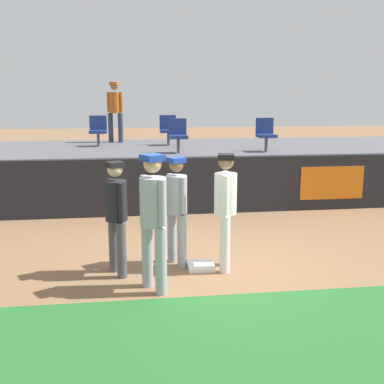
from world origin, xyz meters
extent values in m
plane|color=#846042|center=(0.00, 0.00, 0.00)|extent=(60.00, 60.00, 0.00)
cube|color=#26662B|center=(0.00, -2.36, 0.00)|extent=(18.00, 2.80, 0.01)
cube|color=white|center=(-0.20, 0.05, 0.04)|extent=(0.40, 0.40, 0.08)
cylinder|color=white|center=(0.19, 0.16, 0.44)|extent=(0.15, 0.15, 0.87)
cylinder|color=white|center=(0.13, -0.15, 0.44)|extent=(0.15, 0.15, 0.87)
cylinder|color=white|center=(0.16, 0.01, 1.18)|extent=(0.39, 0.39, 0.62)
sphere|color=#8C6647|center=(0.16, 0.01, 1.66)|extent=(0.23, 0.23, 0.23)
cube|color=black|center=(0.16, 0.01, 1.74)|extent=(0.28, 0.28, 0.08)
cylinder|color=white|center=(0.20, 0.21, 1.20)|extent=(0.09, 0.09, 0.58)
cylinder|color=white|center=(0.12, -0.19, 1.20)|extent=(0.09, 0.09, 0.58)
ellipsoid|color=brown|center=(0.30, 0.19, 0.95)|extent=(0.16, 0.22, 0.28)
cylinder|color=#9EA3AD|center=(-0.61, 0.42, 0.42)|extent=(0.14, 0.14, 0.84)
cylinder|color=#9EA3AD|center=(-0.48, 0.15, 0.42)|extent=(0.14, 0.14, 0.84)
cylinder|color=#9EA3AD|center=(-0.55, 0.29, 1.13)|extent=(0.43, 0.43, 0.59)
sphere|color=#8C6647|center=(-0.55, 0.29, 1.59)|extent=(0.22, 0.22, 0.22)
cube|color=#193899|center=(-0.55, 0.29, 1.66)|extent=(0.30, 0.30, 0.08)
cylinder|color=#9EA3AD|center=(-0.63, 0.46, 1.15)|extent=(0.09, 0.09, 0.55)
cylinder|color=#9EA3AD|center=(-0.46, 0.11, 1.15)|extent=(0.09, 0.09, 0.55)
cylinder|color=#9EA3AD|center=(-1.04, -0.52, 0.46)|extent=(0.16, 0.16, 0.92)
cylinder|color=#9EA3AD|center=(-0.87, -0.81, 0.46)|extent=(0.16, 0.16, 0.92)
cylinder|color=#9EA3AD|center=(-0.95, -0.66, 1.25)|extent=(0.49, 0.49, 0.65)
sphere|color=tan|center=(-0.95, -0.66, 1.75)|extent=(0.24, 0.24, 0.24)
cube|color=#193899|center=(-0.95, -0.66, 1.83)|extent=(0.35, 0.35, 0.08)
cylinder|color=#9EA3AD|center=(-1.06, -0.48, 1.27)|extent=(0.09, 0.09, 0.61)
cylinder|color=#9EA3AD|center=(-0.85, -0.85, 1.27)|extent=(0.09, 0.09, 0.61)
cylinder|color=#4C4C51|center=(-1.52, 0.13, 0.42)|extent=(0.14, 0.14, 0.83)
cylinder|color=#4C4C51|center=(-1.40, -0.14, 0.42)|extent=(0.14, 0.14, 0.83)
cylinder|color=black|center=(-1.46, -0.01, 1.13)|extent=(0.42, 0.42, 0.59)
sphere|color=beige|center=(-1.46, -0.01, 1.58)|extent=(0.22, 0.22, 0.22)
cube|color=black|center=(-1.46, -0.01, 1.65)|extent=(0.30, 0.30, 0.08)
cylinder|color=black|center=(-1.54, 0.17, 1.14)|extent=(0.09, 0.09, 0.55)
cylinder|color=black|center=(-1.38, -0.18, 1.14)|extent=(0.09, 0.09, 0.55)
cube|color=black|center=(0.00, 3.51, 0.63)|extent=(18.00, 0.24, 1.26)
cube|color=orange|center=(3.35, 3.39, 0.63)|extent=(1.50, 0.02, 0.76)
cube|color=#59595E|center=(0.00, 6.08, 0.59)|extent=(18.00, 4.80, 1.19)
cylinder|color=#4C4C51|center=(-2.07, 6.68, 1.39)|extent=(0.08, 0.08, 0.40)
cube|color=navy|center=(-2.07, 6.68, 1.59)|extent=(0.48, 0.44, 0.08)
cube|color=navy|center=(-2.07, 6.87, 1.83)|extent=(0.48, 0.06, 0.40)
cylinder|color=#4C4C51|center=(-0.02, 4.88, 1.39)|extent=(0.08, 0.08, 0.40)
cube|color=navy|center=(-0.02, 4.88, 1.59)|extent=(0.45, 0.44, 0.08)
cube|color=navy|center=(-0.02, 5.07, 1.83)|extent=(0.45, 0.06, 0.40)
cylinder|color=#4C4C51|center=(-0.11, 6.68, 1.39)|extent=(0.08, 0.08, 0.40)
cube|color=navy|center=(-0.11, 6.68, 1.59)|extent=(0.47, 0.44, 0.08)
cube|color=navy|center=(-0.11, 6.87, 1.83)|extent=(0.47, 0.06, 0.40)
cylinder|color=#4C4C51|center=(2.21, 4.88, 1.39)|extent=(0.08, 0.08, 0.40)
cube|color=navy|center=(2.21, 4.88, 1.59)|extent=(0.45, 0.44, 0.08)
cube|color=navy|center=(2.21, 5.07, 1.83)|extent=(0.45, 0.06, 0.40)
cylinder|color=#33384C|center=(-1.46, 7.70, 1.62)|extent=(0.15, 0.15, 0.87)
cylinder|color=#33384C|center=(-1.75, 7.81, 1.62)|extent=(0.15, 0.15, 0.87)
cylinder|color=#BF5919|center=(-1.61, 7.75, 2.36)|extent=(0.43, 0.43, 0.61)
sphere|color=#8C6647|center=(-1.61, 7.75, 2.84)|extent=(0.23, 0.23, 0.23)
cube|color=#BF5919|center=(-1.61, 7.75, 2.91)|extent=(0.31, 0.31, 0.08)
cylinder|color=#BF5919|center=(-1.42, 7.68, 2.38)|extent=(0.09, 0.09, 0.57)
cylinder|color=#BF5919|center=(-1.80, 7.82, 2.38)|extent=(0.09, 0.09, 0.57)
camera|label=1|loc=(-1.27, -6.84, 2.67)|focal=44.78mm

